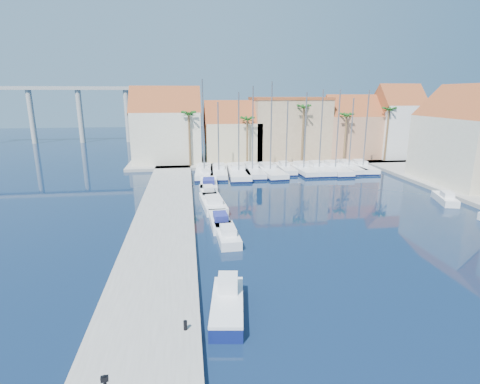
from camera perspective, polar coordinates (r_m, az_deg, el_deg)
name	(u,v)px	position (r m, az deg, el deg)	size (l,w,h in m)	color
ground	(285,283)	(26.74, 6.93, -13.54)	(260.00, 260.00, 0.00)	#081C31
quay_west	(164,221)	(38.35, -11.54, -4.38)	(6.00, 77.00, 0.50)	gray
shore_north	(273,159)	(73.62, 4.99, 5.02)	(54.00, 16.00, 0.50)	gray
bollard	(185,325)	(21.21, -8.33, -19.45)	(0.21, 0.21, 0.52)	black
fishing_boat	(227,303)	(23.07, -1.92, -16.57)	(2.57, 5.67, 1.91)	navy
motorboat_west_0	(227,234)	(33.51, -1.95, -6.46)	(2.00, 5.62, 1.40)	white
motorboat_west_1	(220,220)	(37.07, -3.07, -4.35)	(1.99, 5.81, 1.40)	white
motorboat_west_2	(213,203)	(42.99, -4.14, -1.66)	(2.93, 7.55, 1.40)	white
motorboat_west_3	(208,192)	(47.87, -4.89, 0.04)	(2.08, 5.73, 1.40)	white
motorboat_west_4	(209,184)	(51.99, -4.78, 1.23)	(2.68, 7.24, 1.40)	white
motorboat_west_5	(206,175)	(57.96, -5.23, 2.62)	(2.25, 5.71, 1.40)	white
motorboat_east_1	(445,198)	(51.03, 28.81, -0.85)	(3.03, 5.24, 1.40)	white
sailboat_0	(204,172)	(59.93, -5.44, 3.12)	(3.41, 10.64, 14.74)	white
sailboat_1	(219,172)	(59.96, -3.24, 3.13)	(3.45, 10.25, 11.39)	white
sailboat_2	(238,172)	(59.73, -0.24, 3.11)	(3.79, 12.04, 12.87)	white
sailboat_3	(252,170)	(60.75, 1.80, 3.32)	(2.88, 10.87, 13.79)	white
sailboat_4	(269,171)	(60.70, 4.45, 3.28)	(3.86, 11.37, 14.44)	white
sailboat_5	(285,168)	(62.63, 6.89, 3.58)	(2.25, 8.14, 11.56)	white
sailboat_6	(302,169)	(62.48, 9.49, 3.45)	(3.06, 9.72, 12.88)	white
sailboat_7	(318,168)	(63.53, 11.78, 3.53)	(2.67, 10.02, 13.27)	white
sailboat_8	(334,168)	(64.36, 14.11, 3.53)	(2.79, 10.50, 13.31)	white
sailboat_9	(347,167)	(65.97, 16.00, 3.66)	(3.32, 9.88, 11.97)	white
sailboat_10	(362,167)	(66.83, 18.04, 3.66)	(3.16, 9.64, 13.21)	white
building_0	(167,128)	(70.07, -11.09, 9.49)	(12.30, 9.00, 13.50)	beige
building_1	(232,134)	(70.58, -1.16, 8.79)	(10.30, 8.00, 11.00)	#CCBC90
building_2	(289,128)	(73.58, 7.40, 9.67)	(14.20, 10.20, 11.50)	tan
building_3	(350,130)	(76.73, 16.38, 9.11)	(10.30, 8.00, 12.00)	tan
building_4	(396,124)	(79.88, 22.72, 9.57)	(8.30, 8.00, 14.00)	white
building_6	(469,140)	(60.74, 31.48, 6.84)	(9.00, 14.30, 13.50)	beige
palm_0	(189,115)	(64.80, -7.82, 11.49)	(2.60, 2.60, 10.15)	brown
palm_1	(247,121)	(65.68, 1.13, 10.83)	(2.60, 2.60, 9.15)	brown
palm_2	(304,109)	(67.88, 9.70, 12.35)	(2.60, 2.60, 11.15)	brown
palm_3	(347,117)	(70.76, 15.95, 10.95)	(2.60, 2.60, 9.65)	brown
palm_4	(389,111)	(74.28, 21.78, 11.36)	(2.60, 2.60, 10.65)	brown
viaduct	(58,103)	(109.72, -25.94, 12.08)	(48.00, 2.20, 14.45)	#9E9E99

